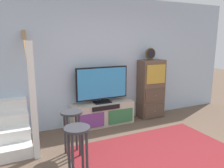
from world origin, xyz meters
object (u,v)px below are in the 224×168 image
television (102,84)px  desk_clock (150,54)px  media_console (103,114)px  side_cabinet (151,89)px  bar_stool_near (77,141)px  bar_stool_far (72,123)px

television → desk_clock: 1.31m
media_console → desk_clock: desk_clock is taller
television → media_console: bearing=-90.0°
side_cabinet → bar_stool_near: bearing=-144.9°
bar_stool_near → television: bearing=57.6°
bar_stool_near → side_cabinet: bearing=35.1°
television → desk_clock: (1.17, -0.03, 0.59)m
desk_clock → television: bearing=178.6°
bar_stool_far → media_console: bearing=45.7°
bar_stool_far → bar_stool_near: bearing=-98.4°
television → bar_stool_far: size_ratio=1.56×
side_cabinet → desk_clock: desk_clock is taller
desk_clock → bar_stool_far: desk_clock is taller
side_cabinet → bar_stool_near: (-2.24, -1.58, -0.14)m
side_cabinet → bar_stool_far: bearing=-156.1°
media_console → television: bearing=90.0°
media_console → television: 0.66m
desk_clock → bar_stool_far: size_ratio=0.37×
media_console → television: size_ratio=1.19×
television → bar_stool_near: (-1.01, -1.59, -0.37)m
media_console → desk_clock: 1.71m
desk_clock → bar_stool_near: bearing=-144.3°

